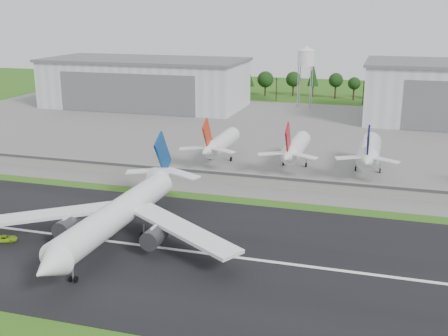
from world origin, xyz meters
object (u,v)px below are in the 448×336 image
(ground_vehicle, at_px, (5,239))
(parked_jet_red_b, at_px, (294,149))
(parked_jet_red_a, at_px, (219,144))
(main_airliner, at_px, (116,221))
(parked_jet_navy, at_px, (369,152))

(ground_vehicle, distance_m, parked_jet_red_b, 87.18)
(ground_vehicle, height_order, parked_jet_red_a, parked_jet_red_a)
(main_airliner, distance_m, parked_jet_red_a, 66.96)
(parked_jet_navy, bearing_deg, parked_jet_red_b, -179.80)
(parked_jet_red_a, bearing_deg, parked_jet_navy, 0.11)
(main_airliner, distance_m, parked_jet_red_b, 71.50)
(parked_jet_red_a, relative_size, parked_jet_red_b, 1.00)
(parked_jet_red_a, xyz_separation_m, parked_jet_navy, (45.51, 0.09, 0.54))
(parked_jet_navy, bearing_deg, main_airliner, -124.93)
(main_airliner, distance_m, parked_jet_navy, 81.77)
(ground_vehicle, height_order, parked_jet_red_b, parked_jet_red_b)
(main_airliner, xyz_separation_m, parked_jet_red_b, (25.07, 66.95, 1.02))
(ground_vehicle, distance_m, parked_jet_red_a, 76.78)
(main_airliner, relative_size, parked_jet_navy, 1.89)
(main_airliner, bearing_deg, parked_jet_navy, -123.80)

